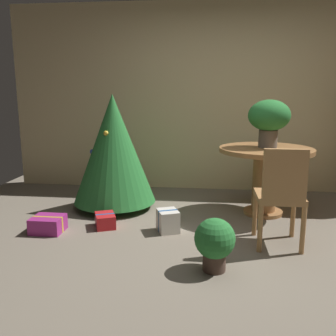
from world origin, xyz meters
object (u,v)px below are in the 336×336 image
Objects in this scene: gift_box_cream at (168,221)px; round_dining_table at (265,169)px; flower_vase at (269,118)px; wooden_chair_near at (281,193)px; gift_box_purple at (48,224)px; holiday_tree at (114,149)px; gift_box_red at (105,221)px; potted_plant at (215,241)px.

round_dining_table is at bearing 33.13° from gift_box_cream.
flower_vase is 1.15m from wooden_chair_near.
wooden_chair_near is at bearing -3.17° from gift_box_purple.
wooden_chair_near is 2.03m from holiday_tree.
gift_box_red is (-0.66, 0.05, -0.04)m from gift_box_cream.
round_dining_table is 1.96× the size of flower_vase.
gift_box_cream is 0.92× the size of gift_box_purple.
wooden_chair_near is 2.97× the size of gift_box_red.
wooden_chair_near is 2.97× the size of gift_box_purple.
holiday_tree is 4.43× the size of gift_box_purple.
round_dining_table is 1.60m from potted_plant.
gift_box_red is at bearing 20.26° from gift_box_purple.
potted_plant is (1.12, -0.83, 0.17)m from gift_box_red.
wooden_chair_near reaches higher than gift_box_red.
potted_plant is (1.65, -0.63, 0.16)m from gift_box_purple.
gift_box_purple is 1.00× the size of gift_box_red.
flower_vase is 0.58× the size of wooden_chair_near.
round_dining_table is 0.77× the size of holiday_tree.
gift_box_purple is 0.73× the size of potted_plant.
flower_vase is at bearing 34.07° from gift_box_cream.
flower_vase is 1.72× the size of gift_box_red.
potted_plant is (-0.58, -1.46, -0.29)m from round_dining_table.
gift_box_purple is (-2.25, -0.86, -1.03)m from flower_vase.
potted_plant is at bearing -51.62° from holiday_tree.
wooden_chair_near reaches higher than potted_plant.
flower_vase is 0.39× the size of holiday_tree.
wooden_chair_near is at bearing -10.70° from gift_box_red.
gift_box_red is at bearing -159.68° from round_dining_table.
round_dining_table is 1.14× the size of wooden_chair_near.
gift_box_cream is at bearing -146.87° from round_dining_table.
flower_vase is at bearing 21.21° from gift_box_red.
gift_box_red is 0.73× the size of potted_plant.
gift_box_purple is at bearing -159.69° from round_dining_table.
wooden_chair_near is at bearing -14.85° from gift_box_cream.
wooden_chair_near reaches higher than gift_box_cream.
wooden_chair_near is 1.78m from gift_box_red.
wooden_chair_near reaches higher than round_dining_table.
round_dining_table is 1.31m from gift_box_cream.
holiday_tree reaches higher than round_dining_table.
wooden_chair_near is at bearing -29.24° from holiday_tree.
round_dining_table reaches higher than gift_box_cream.
flower_vase is at bearing 88.90° from wooden_chair_near.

